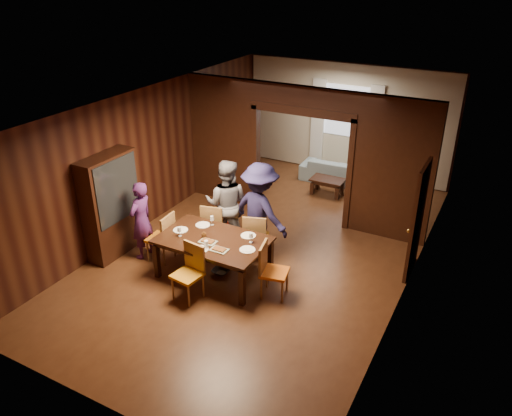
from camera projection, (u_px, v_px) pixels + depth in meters
The scene contains 32 objects.
floor at pixel (267, 248), 9.94m from camera, with size 9.00×9.00×0.00m, color #4A2715.
ceiling at pixel (268, 104), 8.65m from camera, with size 5.50×9.00×0.02m, color silver.
room_walls at pixel (307, 148), 10.76m from camera, with size 5.52×9.01×2.90m.
person_purple at pixel (141, 220), 9.34m from camera, with size 0.56×0.37×1.53m, color #4D205E.
person_grey at pixel (227, 204), 9.69m from camera, with size 0.87×0.68×1.79m, color slate.
person_navy at pixel (260, 211), 9.28m from camera, with size 1.22×0.70×1.89m, color #1B183C.
sofa at pixel (341, 171), 12.78m from camera, with size 2.02×0.79×0.59m, color #849EAD.
serving_bowl at pixel (220, 235), 8.77m from camera, with size 0.32×0.32×0.08m, color black.
dining_table at pixel (214, 257), 8.90m from camera, with size 1.91×1.19×0.76m, color black.
coffee_table at pixel (327, 186), 12.14m from camera, with size 0.80×0.50×0.40m, color black.
chair_left at pixel (160, 237), 9.35m from camera, with size 0.44×0.44×0.97m, color #C26812, non-canonical shape.
chair_right at pixel (275, 271), 8.33m from camera, with size 0.44×0.44×0.97m, color orange, non-canonical shape.
chair_far_l at pixel (215, 225), 9.78m from camera, with size 0.44×0.44×0.97m, color red, non-canonical shape.
chair_far_r at pixel (256, 236), 9.39m from camera, with size 0.44×0.44×0.97m, color orange, non-canonical shape.
chair_near at pixel (187, 274), 8.25m from camera, with size 0.44×0.44×0.97m, color orange, non-canonical shape.
hutch at pixel (111, 205), 9.38m from camera, with size 0.40×1.20×2.00m, color black.
door_right at pixel (417, 221), 8.73m from camera, with size 0.06×0.90×2.10m, color black.
window_far at pixel (347, 111), 12.69m from camera, with size 1.20×0.03×1.30m, color silver.
curtain_left at pixel (317, 124), 13.18m from camera, with size 0.35×0.06×2.40m, color white.
curtain_right at pixel (373, 133), 12.55m from camera, with size 0.35×0.06×2.40m, color white.
plate_left at pixel (181, 230), 9.01m from camera, with size 0.27×0.27×0.01m, color white.
plate_far_l at pixel (203, 225), 9.18m from camera, with size 0.27×0.27×0.01m, color white.
plate_far_r at pixel (248, 236), 8.83m from camera, with size 0.27×0.27×0.01m, color white.
plate_right at pixel (247, 250), 8.39m from camera, with size 0.27×0.27×0.01m, color white.
plate_near at pixel (201, 249), 8.41m from camera, with size 0.27×0.27×0.01m, color silver.
platter_a at pixel (208, 241), 8.62m from camera, with size 0.30×0.20×0.04m, color gray.
platter_b at pixel (219, 249), 8.38m from camera, with size 0.30×0.20×0.04m, color gray.
wineglass_left at pixel (179, 232), 8.78m from camera, with size 0.08×0.08×0.18m, color silver, non-canonical shape.
wineglass_far at pixel (212, 220), 9.16m from camera, with size 0.08×0.08×0.18m, color white, non-canonical shape.
wineglass_right at pixel (251, 238), 8.59m from camera, with size 0.08×0.08×0.18m, color white, non-canonical shape.
tumbler at pixel (206, 244), 8.43m from camera, with size 0.07×0.07×0.14m, color silver.
condiment_jar at pixel (204, 235), 8.75m from camera, with size 0.08×0.08×0.11m, color #4A2A11, non-canonical shape.
Camera 1 is at (3.85, -7.64, 5.13)m, focal length 35.00 mm.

